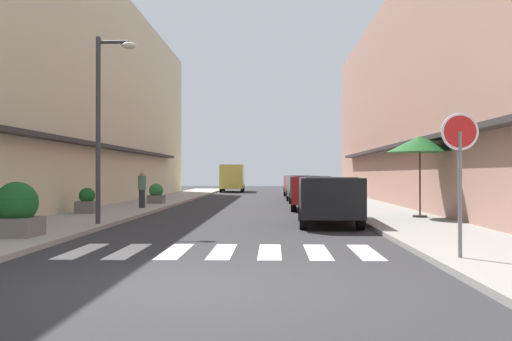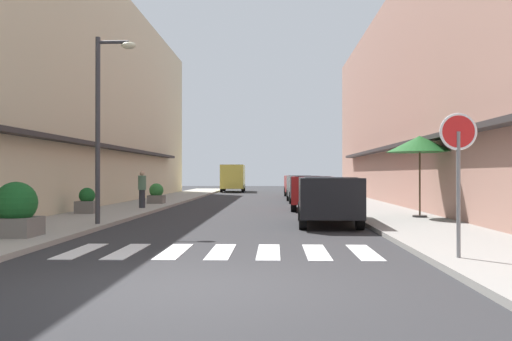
{
  "view_description": "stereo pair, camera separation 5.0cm",
  "coord_description": "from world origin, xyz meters",
  "views": [
    {
      "loc": [
        1.02,
        -7.44,
        1.56
      ],
      "look_at": [
        0.31,
        14.78,
        1.71
      ],
      "focal_mm": 37.88,
      "sensor_mm": 36.0,
      "label": 1
    },
    {
      "loc": [
        1.07,
        -7.44,
        1.56
      ],
      "look_at": [
        0.31,
        14.78,
        1.71
      ],
      "focal_mm": 37.88,
      "sensor_mm": 36.0,
      "label": 2
    }
  ],
  "objects": [
    {
      "name": "sidewalk_right",
      "position": [
        5.24,
        16.77,
        0.06
      ],
      "size": [
        2.97,
        58.7,
        0.12
      ],
      "primitive_type": "cube",
      "color": "gray",
      "rests_on": "ground_plane"
    },
    {
      "name": "sidewalk_left",
      "position": [
        -5.24,
        16.77,
        0.06
      ],
      "size": [
        2.97,
        58.7,
        0.12
      ],
      "primitive_type": "cube",
      "color": "#9E998E",
      "rests_on": "ground_plane"
    },
    {
      "name": "delivery_van",
      "position": [
        -2.56,
        39.87,
        1.41
      ],
      "size": [
        2.12,
        5.45,
        2.37
      ],
      "color": "#D8CC4C",
      "rests_on": "ground_plane"
    },
    {
      "name": "round_street_sign",
      "position": [
        4.25,
        1.99,
        2.03
      ],
      "size": [
        0.65,
        0.07,
        2.5
      ],
      "color": "slate",
      "rests_on": "sidewalk_right"
    },
    {
      "name": "parked_car_near",
      "position": [
        2.71,
        9.14,
        0.92
      ],
      "size": [
        1.93,
        4.4,
        1.47
      ],
      "color": "black",
      "rests_on": "ground_plane"
    },
    {
      "name": "building_row_right",
      "position": [
        9.22,
        17.87,
        5.21
      ],
      "size": [
        5.5,
        39.74,
        10.43
      ],
      "color": "#A87A6B",
      "rests_on": "ground_plane"
    },
    {
      "name": "parked_car_far",
      "position": [
        2.71,
        22.32,
        0.92
      ],
      "size": [
        1.89,
        4.33,
        1.47
      ],
      "color": "#4C5156",
      "rests_on": "ground_plane"
    },
    {
      "name": "parked_car_mid",
      "position": [
        2.71,
        16.11,
        0.92
      ],
      "size": [
        1.96,
        4.02,
        1.47
      ],
      "color": "maroon",
      "rests_on": "ground_plane"
    },
    {
      "name": "cafe_umbrella",
      "position": [
        5.93,
        10.78,
        2.55
      ],
      "size": [
        2.21,
        2.21,
        2.72
      ],
      "color": "#262626",
      "rests_on": "sidewalk_right"
    },
    {
      "name": "pedestrian_walking_near",
      "position": [
        -4.58,
        15.39,
        0.95
      ],
      "size": [
        0.34,
        0.34,
        1.58
      ],
      "rotation": [
        0.0,
        0.0,
        3.35
      ],
      "color": "#282B33",
      "rests_on": "sidewalk_left"
    },
    {
      "name": "parked_car_distant",
      "position": [
        2.71,
        29.2,
        0.92
      ],
      "size": [
        1.94,
        4.04,
        1.47
      ],
      "color": "maroon",
      "rests_on": "ground_plane"
    },
    {
      "name": "street_lamp",
      "position": [
        -3.88,
        8.05,
        3.43
      ],
      "size": [
        1.19,
        0.28,
        5.43
      ],
      "color": "#38383D",
      "rests_on": "sidewalk_left"
    },
    {
      "name": "ground_plane",
      "position": [
        0.0,
        16.77,
        0.0
      ],
      "size": [
        92.25,
        92.25,
        0.0
      ],
      "primitive_type": "plane",
      "color": "#2B2B2D"
    },
    {
      "name": "crosswalk",
      "position": [
        -0.0,
        3.35,
        0.01
      ],
      "size": [
        6.15,
        2.2,
        0.01
      ],
      "color": "silver",
      "rests_on": "ground_plane"
    },
    {
      "name": "planter_corner",
      "position": [
        -4.92,
        4.85,
        0.72
      ],
      "size": [
        0.98,
        0.98,
        1.27
      ],
      "color": "slate",
      "rests_on": "sidewalk_left"
    },
    {
      "name": "planter_midblock",
      "position": [
        -5.85,
        12.23,
        0.54
      ],
      "size": [
        0.72,
        0.72,
        0.94
      ],
      "color": "slate",
      "rests_on": "sidewalk_left"
    },
    {
      "name": "planter_far",
      "position": [
        -4.75,
        18.93,
        0.57
      ],
      "size": [
        0.77,
        0.77,
        0.98
      ],
      "color": "slate",
      "rests_on": "sidewalk_left"
    },
    {
      "name": "building_row_left",
      "position": [
        -9.22,
        17.87,
        5.5
      ],
      "size": [
        5.5,
        39.74,
        11.01
      ],
      "color": "beige",
      "rests_on": "ground_plane"
    }
  ]
}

